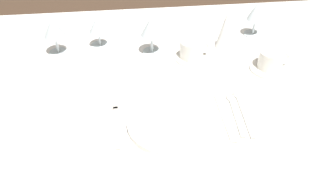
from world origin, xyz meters
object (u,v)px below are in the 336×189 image
at_px(dinner_plate, 173,123).
at_px(wine_glass_left, 256,14).
at_px(dinner_knife, 225,119).
at_px(wine_glass_centre, 98,27).
at_px(coffee_cup_right, 192,49).
at_px(spoon_dessert, 242,107).
at_px(napkin_folded, 225,30).
at_px(wine_glass_right, 151,28).
at_px(wine_glass_far, 53,29).
at_px(spoon_soup, 234,109).
at_px(fork_outer, 116,121).
at_px(coffee_cup_left, 271,59).

xyz_separation_m(dinner_plate, wine_glass_left, (0.39, 0.50, 0.09)).
distance_m(dinner_knife, wine_glass_centre, 0.62).
xyz_separation_m(dinner_plate, coffee_cup_right, (0.11, 0.35, 0.03)).
xyz_separation_m(spoon_dessert, napkin_folded, (0.03, 0.36, 0.07)).
bearing_deg(dinner_plate, spoon_dessert, 13.28).
bearing_deg(spoon_dessert, wine_glass_right, 125.43).
distance_m(dinner_plate, coffee_cup_right, 0.37).
height_order(dinner_knife, wine_glass_far, wine_glass_far).
relative_size(dinner_knife, spoon_soup, 1.05).
height_order(coffee_cup_right, wine_glass_centre, wine_glass_centre).
relative_size(fork_outer, coffee_cup_right, 1.95).
height_order(wine_glass_right, wine_glass_far, wine_glass_right).
height_order(wine_glass_far, napkin_folded, napkin_folded).
height_order(spoon_soup, spoon_dessert, same).
bearing_deg(wine_glass_centre, coffee_cup_left, -20.81).
relative_size(coffee_cup_right, wine_glass_left, 0.78).
bearing_deg(wine_glass_right, dinner_knife, -64.90).
height_order(spoon_dessert, wine_glass_centre, wine_glass_centre).
bearing_deg(fork_outer, napkin_folded, 42.39).
xyz_separation_m(dinner_knife, wine_glass_far, (-0.54, 0.44, 0.10)).
xyz_separation_m(spoon_soup, wine_glass_left, (0.19, 0.45, 0.09)).
height_order(fork_outer, napkin_folded, napkin_folded).
relative_size(coffee_cup_left, wine_glass_left, 0.80).
bearing_deg(coffee_cup_right, coffee_cup_left, -20.55).
bearing_deg(wine_glass_centre, dinner_plate, -64.66).
bearing_deg(dinner_knife, wine_glass_right, 115.10).
height_order(fork_outer, spoon_soup, spoon_soup).
bearing_deg(wine_glass_left, fork_outer, -140.16).
distance_m(coffee_cup_left, wine_glass_left, 0.26).
distance_m(fork_outer, wine_glass_left, 0.73).
height_order(dinner_plate, napkin_folded, napkin_folded).
relative_size(dinner_plate, coffee_cup_right, 2.46).
bearing_deg(coffee_cup_left, wine_glass_left, 87.09).
distance_m(coffee_cup_right, napkin_folded, 0.16).
distance_m(spoon_dessert, wine_glass_left, 0.48).
xyz_separation_m(spoon_soup, wine_glass_centre, (-0.42, 0.43, 0.08)).
relative_size(fork_outer, spoon_soup, 1.05).
xyz_separation_m(dinner_knife, wine_glass_centre, (-0.39, 0.47, 0.08)).
bearing_deg(napkin_folded, spoon_soup, -98.20).
relative_size(spoon_dessert, wine_glass_left, 1.61).
bearing_deg(coffee_cup_right, napkin_folded, 25.38).
height_order(spoon_dessert, wine_glass_far, wine_glass_far).
height_order(spoon_dessert, napkin_folded, napkin_folded).
bearing_deg(dinner_plate, coffee_cup_left, 33.11).
bearing_deg(wine_glass_far, spoon_soup, -34.14).
bearing_deg(wine_glass_right, fork_outer, -109.94).
bearing_deg(wine_glass_centre, coffee_cup_right, -21.01).
distance_m(fork_outer, spoon_dessert, 0.39).
relative_size(coffee_cup_left, wine_glass_far, 0.77).
height_order(dinner_plate, wine_glass_far, wine_glass_far).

